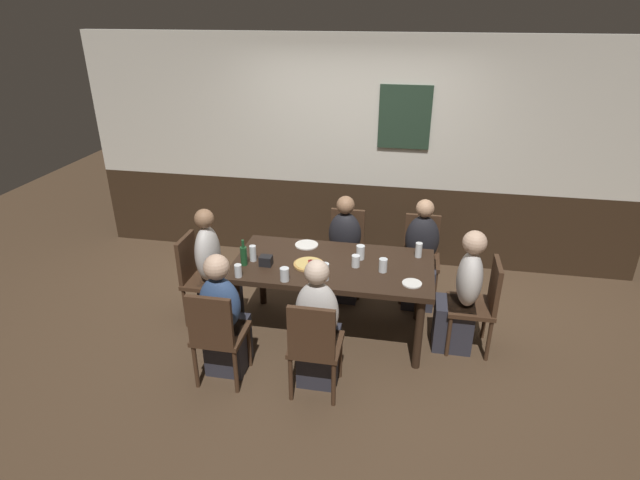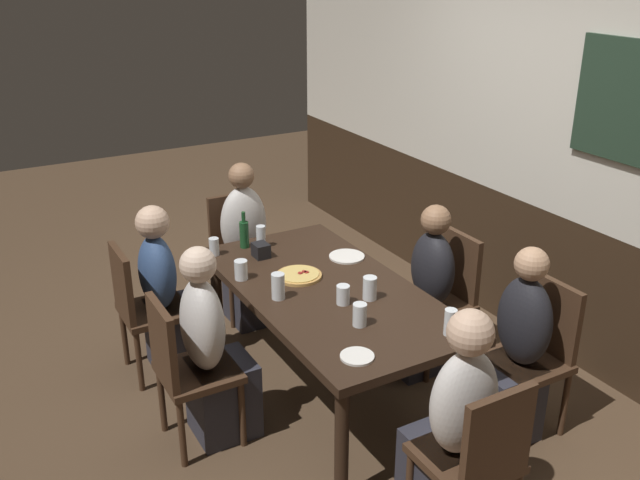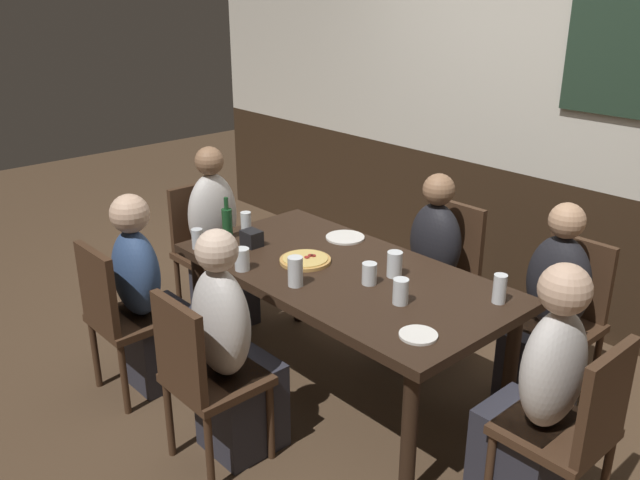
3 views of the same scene
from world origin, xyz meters
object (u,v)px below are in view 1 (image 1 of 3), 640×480
(person_head_east, at_px, (461,300))
(pint_glass_pale, at_px, (325,273))
(pint_glass_amber, at_px, (356,261))
(tumbler_water, at_px, (253,254))
(pizza, at_px, (309,264))
(condiment_caddy, at_px, (266,261))
(highball_clear, at_px, (238,271))
(chair_head_west, at_px, (199,274))
(plate_white_large, at_px, (307,245))
(tumbler_short, at_px, (285,275))
(chair_mid_near, at_px, (314,343))
(pint_glass_stout, at_px, (383,266))
(chair_left_near, at_px, (217,332))
(person_right_far, at_px, (420,262))
(chair_head_east, at_px, (480,301))
(person_head_west, at_px, (215,276))
(person_mid_far, at_px, (344,256))
(dining_table, at_px, (333,271))
(beer_glass_half, at_px, (360,253))
(person_left_near, at_px, (224,323))
(chair_right_far, at_px, (421,252))
(person_mid_near, at_px, (318,332))
(beer_glass_tall, at_px, (419,251))
(chair_mid_far, at_px, (346,246))
(beer_bottle_green, at_px, (244,255))
(plate_white_small, at_px, (412,283))

(person_head_east, height_order, pint_glass_pale, person_head_east)
(pint_glass_amber, xyz_separation_m, tumbler_water, (-0.93, -0.06, 0.01))
(pizza, bearing_deg, condiment_caddy, -169.35)
(highball_clear, bearing_deg, pint_glass_amber, 20.97)
(chair_head_west, xyz_separation_m, plate_white_large, (1.00, 0.32, 0.25))
(tumbler_short, bearing_deg, person_head_east, 14.26)
(chair_mid_near, relative_size, pint_glass_stout, 7.21)
(chair_left_near, distance_m, pint_glass_pale, 1.01)
(person_right_far, distance_m, highball_clear, 1.93)
(chair_head_east, bearing_deg, tumbler_short, -167.07)
(plate_white_large, bearing_deg, person_head_west, -159.09)
(person_mid_far, bearing_deg, pint_glass_amber, -74.19)
(tumbler_short, height_order, pint_glass_stout, pint_glass_stout)
(dining_table, relative_size, tumbler_short, 15.35)
(chair_head_west, relative_size, beer_glass_half, 6.69)
(chair_head_east, relative_size, person_left_near, 0.78)
(chair_left_near, xyz_separation_m, tumbler_short, (0.44, 0.49, 0.29))
(chair_mid_near, distance_m, pint_glass_amber, 0.93)
(chair_right_far, distance_m, tumbler_water, 1.82)
(beer_glass_half, bearing_deg, chair_head_east, -7.21)
(person_mid_far, bearing_deg, plate_white_large, -128.76)
(chair_head_east, relative_size, person_mid_near, 0.76)
(pint_glass_amber, xyz_separation_m, highball_clear, (-0.96, -0.37, -0.00))
(pint_glass_pale, distance_m, highball_clear, 0.74)
(person_left_near, bearing_deg, beer_glass_tall, 32.64)
(person_left_near, relative_size, pizza, 4.11)
(chair_left_near, relative_size, tumbler_water, 5.95)
(chair_right_far, bearing_deg, beer_glass_half, -127.21)
(pizza, bearing_deg, pint_glass_stout, 0.63)
(pint_glass_stout, distance_m, pint_glass_pale, 0.53)
(chair_mid_far, relative_size, person_mid_near, 0.76)
(person_mid_near, xyz_separation_m, pint_glass_pale, (-0.02, 0.41, 0.32))
(person_head_west, bearing_deg, person_mid_far, 31.65)
(chair_left_near, bearing_deg, person_mid_near, 11.60)
(pint_glass_amber, relative_size, beer_bottle_green, 0.44)
(person_mid_near, xyz_separation_m, plate_white_small, (0.71, 0.47, 0.26))
(chair_mid_near, relative_size, plate_white_large, 3.93)
(plate_white_large, bearing_deg, beer_glass_half, -18.67)
(pint_glass_pale, bearing_deg, plate_white_small, 4.47)
(plate_white_large, height_order, plate_white_small, same)
(chair_mid_far, distance_m, beer_glass_half, 0.83)
(chair_left_near, bearing_deg, chair_head_west, 120.92)
(chair_head_east, relative_size, tumbler_water, 5.95)
(beer_bottle_green, bearing_deg, person_mid_far, 48.63)
(person_mid_far, height_order, beer_glass_tall, person_mid_far)
(dining_table, height_order, person_left_near, person_left_near)
(person_right_far, height_order, pizza, person_right_far)
(person_head_east, xyz_separation_m, beer_glass_tall, (-0.40, 0.28, 0.31))
(chair_head_west, xyz_separation_m, pint_glass_amber, (1.52, -0.02, 0.29))
(chair_head_east, height_order, beer_glass_half, chair_head_east)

